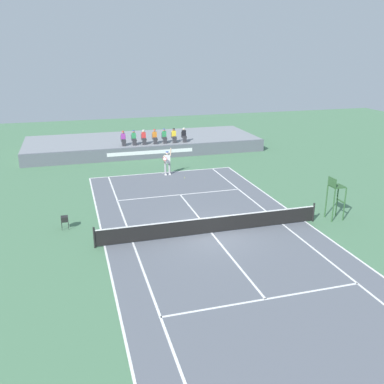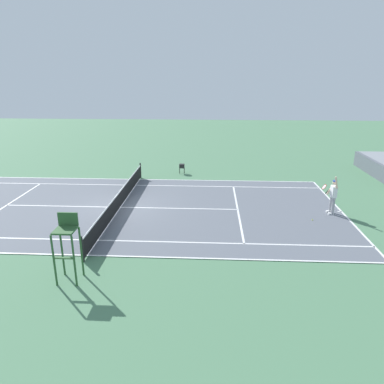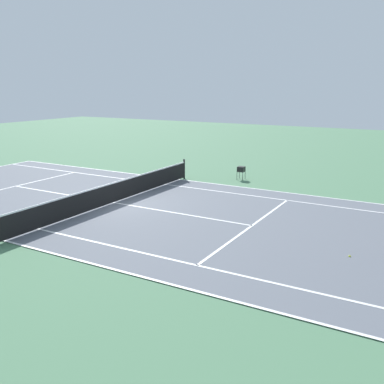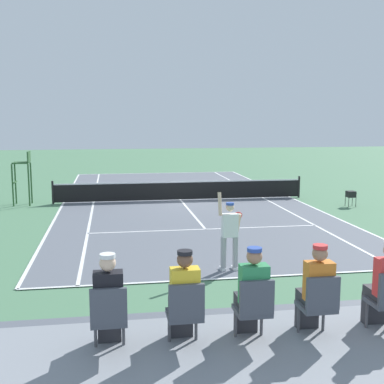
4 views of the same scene
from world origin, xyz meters
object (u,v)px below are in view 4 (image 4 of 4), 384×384
Objects in this scene: spectator_seated_6 at (109,303)px; tennis_player at (230,234)px; spectator_seated_4 at (252,295)px; tennis_ball at (184,259)px; umpire_chair at (23,171)px; spectator_seated_3 at (316,292)px; spectator_seated_5 at (184,299)px; ball_hopper at (351,194)px.

spectator_seated_6 is 0.61× the size of tennis_player.
tennis_ball is at bearing -91.64° from spectator_seated_4.
spectator_seated_6 is 0.52× the size of umpire_chair.
spectator_seated_3 is 0.52× the size of umpire_chair.
spectator_seated_6 is at bearing 64.32° from tennis_player.
spectator_seated_4 is 1.82m from spectator_seated_6.
spectator_seated_5 is 7.81m from tennis_ball.
ball_hopper is (-7.57, -8.43, -0.42)m from tennis_player.
ball_hopper is (-8.58, -7.22, 0.54)m from tennis_ball.
spectator_seated_4 is 1.00× the size of spectator_seated_5.
spectator_seated_3 and spectator_seated_4 have the same top height.
tennis_ball is (-0.22, -7.55, -1.67)m from spectator_seated_4.
spectator_seated_6 is at bearing 102.45° from umpire_chair.
ball_hopper is (-10.62, -14.77, -1.13)m from spectator_seated_6.
spectator_seated_5 is 0.52× the size of umpire_chair.
tennis_player is 1.84m from tennis_ball.
tennis_player is at bearing 48.08° from ball_hopper.
spectator_seated_3 reaches higher than tennis_player.
ball_hopper is at bearing -120.77° from spectator_seated_4.
spectator_seated_3 is at bearing 86.77° from tennis_player.
spectator_seated_6 is 18.00m from umpire_chair.
umpire_chair is (4.82, -17.58, -0.15)m from spectator_seated_5.
umpire_chair reaches higher than spectator_seated_6.
spectator_seated_4 is at bearing 79.04° from tennis_player.
spectator_seated_5 is 0.94m from spectator_seated_6.
spectator_seated_6 is at bearing 54.29° from ball_hopper.
spectator_seated_6 is at bearing 0.00° from spectator_seated_4.
spectator_seated_3 is at bearing 61.78° from ball_hopper.
spectator_seated_4 and spectator_seated_6 have the same top height.
umpire_chair reaches higher than spectator_seated_3.
tennis_player is 13.21m from umpire_chair.
umpire_chair is 3.49× the size of ball_hopper.
spectator_seated_6 reaches higher than ball_hopper.
spectator_seated_6 is at bearing 0.00° from spectator_seated_5.
ball_hopper is (-8.80, -14.77, -1.13)m from spectator_seated_4.
spectator_seated_4 is at bearing 107.97° from umpire_chair.
spectator_seated_5 is at bearing 71.58° from tennis_player.
tennis_player is at bearing -115.68° from spectator_seated_6.
ball_hopper is (-7.93, -14.77, -1.13)m from spectator_seated_3.
umpire_chair is (3.88, -17.58, -0.15)m from spectator_seated_6.
spectator_seated_4 is 0.52× the size of umpire_chair.
spectator_seated_5 is 1.81× the size of ball_hopper.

